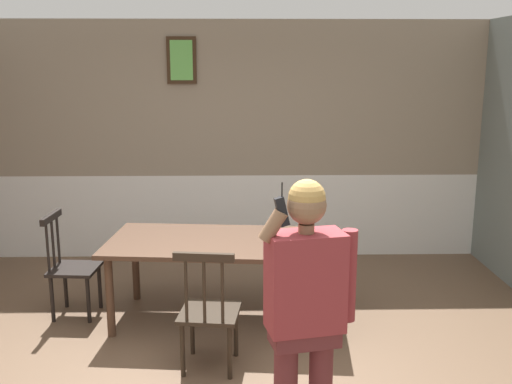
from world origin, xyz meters
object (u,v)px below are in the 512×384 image
(chair_by_doorway, at_px, (71,267))
(person_figure, at_px, (306,302))
(dining_table, at_px, (223,248))
(chair_near_window, at_px, (209,311))

(chair_by_doorway, relative_size, person_figure, 0.57)
(dining_table, height_order, chair_near_window, chair_near_window)
(chair_near_window, height_order, chair_by_doorway, chair_near_window)
(chair_near_window, xyz_separation_m, person_figure, (0.62, -1.02, 0.50))
(dining_table, xyz_separation_m, chair_by_doorway, (-1.40, 0.13, -0.21))
(person_figure, bearing_deg, chair_by_doorway, -58.59)
(dining_table, height_order, chair_by_doorway, chair_by_doorway)
(chair_near_window, relative_size, chair_by_doorway, 1.02)
(chair_near_window, xyz_separation_m, chair_by_doorway, (-1.32, 1.02, -0.00))
(dining_table, xyz_separation_m, person_figure, (0.53, -1.92, 0.29))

